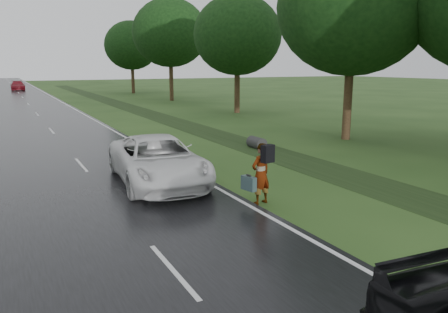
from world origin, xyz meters
name	(u,v)px	position (x,y,z in m)	size (l,w,h in m)	color
edge_stripe_east	(57,99)	(6.75, 45.00, 0.04)	(0.12, 180.00, 0.01)	silver
drainage_ditch	(186,125)	(11.50, 18.71, 0.04)	(2.20, 120.00, 0.56)	black
tree_east_b	(353,7)	(17.00, 10.00, 6.68)	(7.60, 7.60, 10.11)	#362316
tree_east_c	(237,35)	(18.20, 24.00, 6.14)	(7.00, 7.00, 9.29)	#362316
tree_east_d	(170,33)	(17.80, 38.00, 7.15)	(8.00, 8.00, 10.76)	#362316
tree_east_f	(131,45)	(17.50, 52.00, 6.37)	(7.20, 7.20, 9.62)	#362316
pedestrian	(261,173)	(7.18, 2.78, 0.90)	(0.87, 0.66, 1.74)	#A5998C
white_pickup	(158,160)	(5.31, 6.10, 0.80)	(2.53, 5.49, 1.52)	silver
far_car_red	(18,86)	(3.77, 66.63, 0.74)	(1.96, 4.82, 1.40)	maroon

